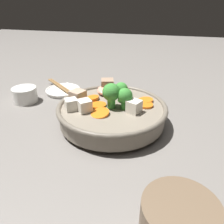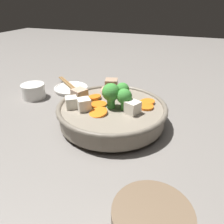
{
  "view_description": "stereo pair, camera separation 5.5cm",
  "coord_description": "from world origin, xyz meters",
  "px_view_note": "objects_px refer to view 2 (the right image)",
  "views": [
    {
      "loc": [
        -0.47,
        -0.12,
        0.29
      ],
      "look_at": [
        0.0,
        0.0,
        0.03
      ],
      "focal_mm": 35.0,
      "sensor_mm": 36.0,
      "label": 1
    },
    {
      "loc": [
        -0.45,
        -0.17,
        0.29
      ],
      "look_at": [
        0.0,
        0.0,
        0.03
      ],
      "focal_mm": 35.0,
      "sensor_mm": 36.0,
      "label": 2
    }
  ],
  "objects_px": {
    "chopsticks_pair": "(71,86)",
    "tea_cup": "(33,91)",
    "stirfry_bowl": "(112,111)",
    "side_saucer": "(71,88)"
  },
  "relations": [
    {
      "from": "chopsticks_pair",
      "to": "tea_cup",
      "type": "bearing_deg",
      "value": 140.03
    },
    {
      "from": "stirfry_bowl",
      "to": "side_saucer",
      "type": "bearing_deg",
      "value": 52.9
    },
    {
      "from": "side_saucer",
      "to": "chopsticks_pair",
      "type": "distance_m",
      "value": 0.01
    },
    {
      "from": "side_saucer",
      "to": "chopsticks_pair",
      "type": "height_order",
      "value": "chopsticks_pair"
    },
    {
      "from": "tea_cup",
      "to": "side_saucer",
      "type": "bearing_deg",
      "value": -39.97
    },
    {
      "from": "side_saucer",
      "to": "tea_cup",
      "type": "xyz_separation_m",
      "value": [
        -0.1,
        0.08,
        0.02
      ]
    },
    {
      "from": "tea_cup",
      "to": "chopsticks_pair",
      "type": "xyz_separation_m",
      "value": [
        0.1,
        -0.08,
        -0.01
      ]
    },
    {
      "from": "chopsticks_pair",
      "to": "stirfry_bowl",
      "type": "bearing_deg",
      "value": -127.1
    },
    {
      "from": "stirfry_bowl",
      "to": "side_saucer",
      "type": "xyz_separation_m",
      "value": [
        0.16,
        0.21,
        -0.03
      ]
    },
    {
      "from": "stirfry_bowl",
      "to": "tea_cup",
      "type": "xyz_separation_m",
      "value": [
        0.06,
        0.29,
        -0.01
      ]
    }
  ]
}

